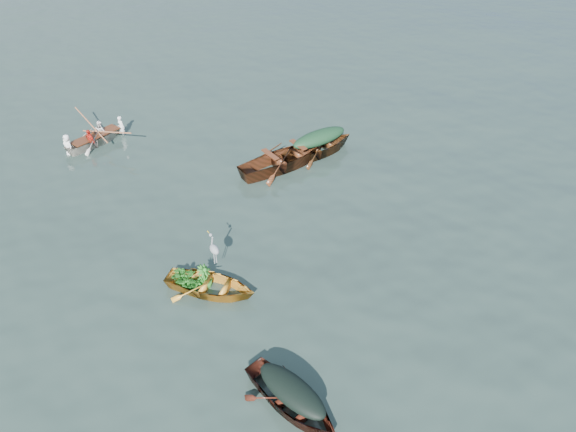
{
  "coord_description": "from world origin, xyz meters",
  "views": [
    {
      "loc": [
        -6.72,
        -9.66,
        10.53
      ],
      "look_at": [
        0.42,
        2.04,
        0.5
      ],
      "focal_mm": 35.0,
      "sensor_mm": 36.0,
      "label": 1
    }
  ],
  "objects_px": {
    "yellow_dinghy": "(211,292)",
    "green_tarp_boat": "(319,155)",
    "rowed_boat": "(97,144)",
    "open_wooden_boat": "(284,168)",
    "heron": "(215,254)",
    "dark_covered_boat": "(292,407)"
  },
  "relations": [
    {
      "from": "rowed_boat",
      "to": "heron",
      "type": "xyz_separation_m",
      "value": [
        0.65,
        -9.34,
        0.88
      ]
    },
    {
      "from": "yellow_dinghy",
      "to": "green_tarp_boat",
      "type": "relative_size",
      "value": 0.74
    },
    {
      "from": "green_tarp_boat",
      "to": "dark_covered_boat",
      "type": "bearing_deg",
      "value": 138.39
    },
    {
      "from": "yellow_dinghy",
      "to": "rowed_boat",
      "type": "relative_size",
      "value": 0.88
    },
    {
      "from": "green_tarp_boat",
      "to": "heron",
      "type": "xyz_separation_m",
      "value": [
        -6.19,
        -4.19,
        0.88
      ]
    },
    {
      "from": "green_tarp_boat",
      "to": "heron",
      "type": "distance_m",
      "value": 7.53
    },
    {
      "from": "dark_covered_boat",
      "to": "green_tarp_boat",
      "type": "xyz_separation_m",
      "value": [
        6.58,
        8.77,
        0.0
      ]
    },
    {
      "from": "yellow_dinghy",
      "to": "heron",
      "type": "bearing_deg",
      "value": 5.19
    },
    {
      "from": "yellow_dinghy",
      "to": "open_wooden_boat",
      "type": "relative_size",
      "value": 0.63
    },
    {
      "from": "dark_covered_boat",
      "to": "heron",
      "type": "bearing_deg",
      "value": 72.3
    },
    {
      "from": "yellow_dinghy",
      "to": "dark_covered_boat",
      "type": "relative_size",
      "value": 0.92
    },
    {
      "from": "yellow_dinghy",
      "to": "green_tarp_boat",
      "type": "xyz_separation_m",
      "value": [
        6.57,
        4.6,
        0.0
      ]
    },
    {
      "from": "open_wooden_boat",
      "to": "dark_covered_boat",
      "type": "bearing_deg",
      "value": 146.65
    },
    {
      "from": "yellow_dinghy",
      "to": "rowed_boat",
      "type": "bearing_deg",
      "value": 49.89
    },
    {
      "from": "open_wooden_boat",
      "to": "heron",
      "type": "xyz_separation_m",
      "value": [
        -4.62,
        -4.06,
        0.88
      ]
    },
    {
      "from": "yellow_dinghy",
      "to": "green_tarp_boat",
      "type": "height_order",
      "value": "green_tarp_boat"
    },
    {
      "from": "yellow_dinghy",
      "to": "rowed_boat",
      "type": "xyz_separation_m",
      "value": [
        -0.28,
        9.74,
        0.0
      ]
    },
    {
      "from": "green_tarp_boat",
      "to": "open_wooden_boat",
      "type": "xyz_separation_m",
      "value": [
        -1.57,
        -0.13,
        0.0
      ]
    },
    {
      "from": "yellow_dinghy",
      "to": "open_wooden_boat",
      "type": "height_order",
      "value": "open_wooden_boat"
    },
    {
      "from": "rowed_boat",
      "to": "green_tarp_boat",
      "type": "bearing_deg",
      "value": -146.79
    },
    {
      "from": "yellow_dinghy",
      "to": "green_tarp_boat",
      "type": "distance_m",
      "value": 8.01
    },
    {
      "from": "yellow_dinghy",
      "to": "green_tarp_boat",
      "type": "bearing_deg",
      "value": -6.75
    }
  ]
}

